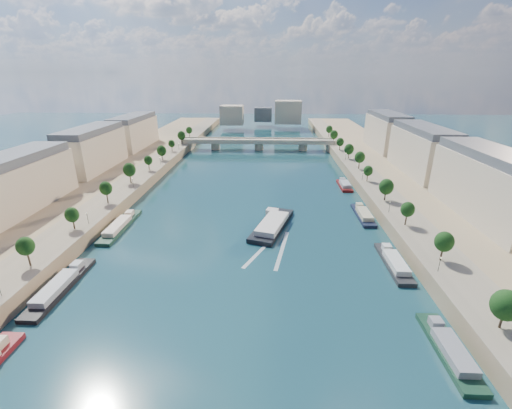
{
  "coord_description": "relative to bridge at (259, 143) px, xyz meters",
  "views": [
    {
      "loc": [
        8.96,
        -33.04,
        53.07
      ],
      "look_at": [
        3.41,
        90.95,
        5.0
      ],
      "focal_mm": 24.0,
      "sensor_mm": 36.0,
      "label": 1
    }
  ],
  "objects": [
    {
      "name": "trees_left",
      "position": [
        -55.0,
        -113.22,
        5.39
      ],
      "size": [
        4.8,
        268.8,
        8.26
      ],
      "color": "#382B1E",
      "rests_on": "ground"
    },
    {
      "name": "wake",
      "position": [
        9.77,
        -150.96,
        -5.06
      ],
      "size": [
        14.98,
        25.83,
        0.04
      ],
      "color": "silver",
      "rests_on": "ground"
    },
    {
      "name": "moored_barges_left",
      "position": [
        -45.5,
        -185.59,
        -4.24
      ],
      "size": [
        5.0,
        127.47,
        3.6
      ],
      "color": "#1A233A",
      "rests_on": "ground"
    },
    {
      "name": "tour_barge",
      "position": [
        9.77,
        -134.43,
        -3.88
      ],
      "size": [
        17.11,
        31.67,
        4.13
      ],
      "rotation": [
        0.0,
        0.0,
        -0.29
      ],
      "color": "black",
      "rests_on": "ground"
    },
    {
      "name": "trees_right",
      "position": [
        55.0,
        -105.22,
        5.39
      ],
      "size": [
        4.8,
        268.8,
        8.26
      ],
      "color": "#382B1E",
      "rests_on": "ground"
    },
    {
      "name": "buildings_left",
      "position": [
        -85.0,
        -103.22,
        11.37
      ],
      "size": [
        16.0,
        226.0,
        23.2
      ],
      "color": "beige",
      "rests_on": "ground"
    },
    {
      "name": "buildings_right",
      "position": [
        85.0,
        -103.22,
        11.37
      ],
      "size": [
        16.0,
        226.0,
        23.2
      ],
      "color": "beige",
      "rests_on": "ground"
    },
    {
      "name": "quay_right",
      "position": [
        72.0,
        -115.22,
        -2.58
      ],
      "size": [
        44.0,
        520.0,
        5.0
      ],
      "primitive_type": "cube",
      "color": "#9E8460",
      "rests_on": "ground"
    },
    {
      "name": "quay_left",
      "position": [
        -72.0,
        -115.22,
        -2.58
      ],
      "size": [
        44.0,
        520.0,
        5.0
      ],
      "primitive_type": "cube",
      "color": "#9E8460",
      "rests_on": "ground"
    },
    {
      "name": "lamps_right",
      "position": [
        52.5,
        -110.22,
        2.7
      ],
      "size": [
        0.36,
        200.36,
        4.28
      ],
      "color": "black",
      "rests_on": "ground"
    },
    {
      "name": "bridge",
      "position": [
        0.0,
        0.0,
        0.0
      ],
      "size": [
        112.0,
        12.0,
        8.15
      ],
      "color": "#C1B79E",
      "rests_on": "ground"
    },
    {
      "name": "moored_barges_right",
      "position": [
        45.5,
        -160.81,
        -4.24
      ],
      "size": [
        5.0,
        165.9,
        3.6
      ],
      "color": "black",
      "rests_on": "ground"
    },
    {
      "name": "pave_right",
      "position": [
        57.0,
        -115.22,
        -0.03
      ],
      "size": [
        14.0,
        520.0,
        0.1
      ],
      "primitive_type": "cube",
      "color": "gray",
      "rests_on": "quay_right"
    },
    {
      "name": "skyline",
      "position": [
        3.19,
        104.3,
        9.57
      ],
      "size": [
        79.0,
        42.0,
        22.0
      ],
      "color": "beige",
      "rests_on": "ground"
    },
    {
      "name": "ground",
      "position": [
        0.0,
        -115.22,
        -5.08
      ],
      "size": [
        700.0,
        700.0,
        0.0
      ],
      "primitive_type": "plane",
      "color": "#0D373A",
      "rests_on": "ground"
    },
    {
      "name": "pave_left",
      "position": [
        -57.0,
        -115.22,
        -0.03
      ],
      "size": [
        14.0,
        520.0,
        0.1
      ],
      "primitive_type": "cube",
      "color": "gray",
      "rests_on": "quay_left"
    },
    {
      "name": "lamps_left",
      "position": [
        -52.5,
        -125.22,
        2.7
      ],
      "size": [
        0.36,
        200.36,
        4.28
      ],
      "color": "black",
      "rests_on": "ground"
    }
  ]
}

